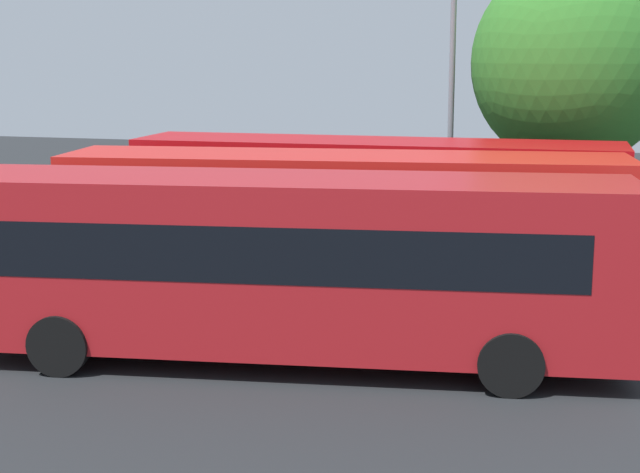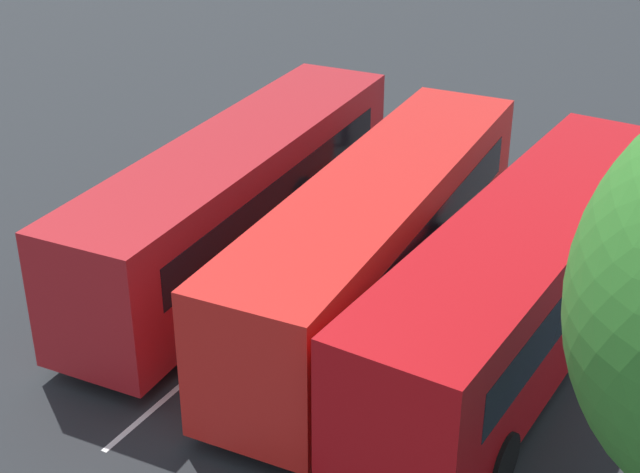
{
  "view_description": "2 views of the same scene",
  "coord_description": "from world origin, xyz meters",
  "px_view_note": "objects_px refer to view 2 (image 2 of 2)",
  "views": [
    {
      "loc": [
        -4.93,
        18.46,
        5.27
      ],
      "look_at": [
        0.1,
        0.01,
        1.54
      ],
      "focal_mm": 53.68,
      "sensor_mm": 36.0,
      "label": 1
    },
    {
      "loc": [
        -15.51,
        -8.82,
        10.75
      ],
      "look_at": [
        0.06,
        1.46,
        1.17
      ],
      "focal_mm": 52.81,
      "sensor_mm": 36.0,
      "label": 2
    }
  ],
  "objects_px": {
    "bus_far_left": "(525,280)",
    "pedestrian": "(485,138)",
    "bus_center_left": "(379,238)",
    "bus_center_right": "(240,197)"
  },
  "relations": [
    {
      "from": "bus_far_left",
      "to": "pedestrian",
      "type": "height_order",
      "value": "bus_far_left"
    },
    {
      "from": "bus_far_left",
      "to": "bus_center_right",
      "type": "bearing_deg",
      "value": 88.63
    },
    {
      "from": "bus_far_left",
      "to": "bus_center_right",
      "type": "xyz_separation_m",
      "value": [
        0.01,
        6.92,
        0.0
      ]
    },
    {
      "from": "bus_center_left",
      "to": "bus_center_right",
      "type": "distance_m",
      "value": 3.69
    },
    {
      "from": "bus_far_left",
      "to": "bus_center_left",
      "type": "height_order",
      "value": "same"
    },
    {
      "from": "bus_center_right",
      "to": "pedestrian",
      "type": "xyz_separation_m",
      "value": [
        8.42,
        -2.31,
        -0.82
      ]
    },
    {
      "from": "bus_center_right",
      "to": "pedestrian",
      "type": "distance_m",
      "value": 8.77
    },
    {
      "from": "bus_center_right",
      "to": "pedestrian",
      "type": "relative_size",
      "value": 7.17
    },
    {
      "from": "bus_far_left",
      "to": "pedestrian",
      "type": "distance_m",
      "value": 9.64
    },
    {
      "from": "bus_far_left",
      "to": "bus_center_left",
      "type": "bearing_deg",
      "value": 89.27
    }
  ]
}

